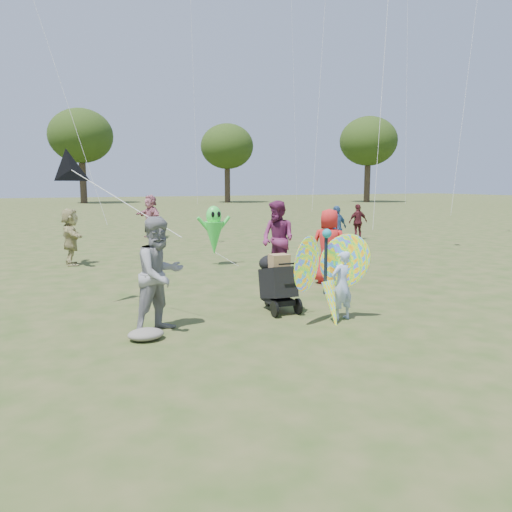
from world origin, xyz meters
The scene contains 15 objects.
ground centered at (0.00, 0.00, 0.00)m, with size 160.00×160.00×0.00m, color #51592B.
child_girl centered at (1.07, 0.66, 0.62)m, with size 0.45×0.30×1.24m, color #A4B9E8.
adult_man centered at (-1.99, 1.29, 0.93)m, with size 0.91×0.71×1.87m, color gray.
grey_bag centered at (-2.32, 0.93, 0.09)m, with size 0.55×0.45×0.18m, color slate.
crowd_a centered at (2.61, 3.49, 0.89)m, with size 0.87×0.57×1.79m, color red.
crowd_c centered at (6.14, 8.48, 0.79)m, with size 0.93×0.39×1.58m, color #345C91.
crowd_d centered at (-2.79, 8.87, 0.83)m, with size 1.54×0.49×1.66m, color tan.
crowd_e centered at (1.83, 4.64, 0.98)m, with size 0.95×0.74×1.95m, color #6C2450.
crowd_h centered at (8.78, 10.88, 0.75)m, with size 0.88×0.37×1.50m, color #521B21.
crowd_j centered at (0.97, 15.26, 0.94)m, with size 1.74×0.55×1.88m, color #A86070.
jogging_stroller centered at (0.31, 1.67, 0.61)m, with size 0.55×1.07×1.09m.
butterfly_kite centered at (0.73, 0.57, 0.84)m, with size 1.74×0.75×1.83m.
delta_kite_rig centered at (-3.09, 3.35, 2.62)m, with size 1.96×2.29×1.54m.
alien_kite centered at (0.99, 7.09, 0.97)m, with size 1.12×0.69×1.74m.
tree_line centered at (3.67, 44.99, 6.86)m, with size 91.78×33.60×10.79m.
Camera 1 is at (-3.83, -6.52, 2.40)m, focal length 35.00 mm.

